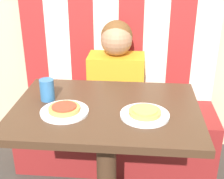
% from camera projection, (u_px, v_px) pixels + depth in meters
% --- Properties ---
extents(booth_seat, '(1.35, 0.47, 0.42)m').
position_uv_depth(booth_seat, '(116.00, 134.00, 2.24)').
color(booth_seat, maroon).
rests_on(booth_seat, ground_plane).
extents(booth_backrest, '(1.35, 0.06, 0.80)m').
position_uv_depth(booth_backrest, '(119.00, 44.00, 2.17)').
color(booth_backrest, maroon).
rests_on(booth_backrest, booth_seat).
extents(dining_table, '(0.86, 0.63, 0.76)m').
position_uv_depth(dining_table, '(106.00, 130.00, 1.49)').
color(dining_table, '#422B1C').
rests_on(dining_table, ground_plane).
extents(person, '(0.36, 0.23, 0.60)m').
position_uv_depth(person, '(116.00, 67.00, 2.03)').
color(person, orange).
rests_on(person, booth_seat).
extents(plate_left, '(0.22, 0.22, 0.01)m').
position_uv_depth(plate_left, '(65.00, 112.00, 1.39)').
color(plate_left, white).
rests_on(plate_left, dining_table).
extents(plate_right, '(0.22, 0.22, 0.01)m').
position_uv_depth(plate_right, '(145.00, 115.00, 1.36)').
color(plate_right, white).
rests_on(plate_right, dining_table).
extents(pizza_left, '(0.14, 0.14, 0.02)m').
position_uv_depth(pizza_left, '(64.00, 108.00, 1.38)').
color(pizza_left, '#C68E47').
rests_on(pizza_left, plate_left).
extents(pizza_right, '(0.14, 0.14, 0.02)m').
position_uv_depth(pizza_right, '(145.00, 112.00, 1.35)').
color(pizza_right, '#C68E47').
rests_on(pizza_right, plate_right).
extents(drinking_cup, '(0.07, 0.07, 0.10)m').
position_uv_depth(drinking_cup, '(47.00, 90.00, 1.49)').
color(drinking_cup, '#2D669E').
rests_on(drinking_cup, dining_table).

